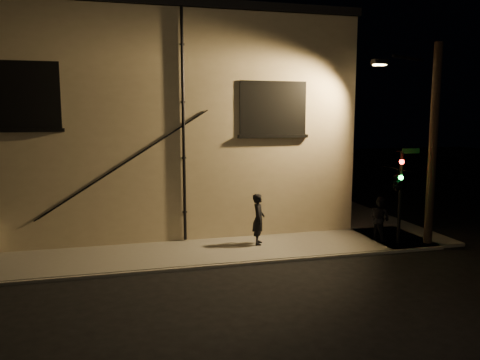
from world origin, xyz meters
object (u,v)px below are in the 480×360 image
object	(u,v)px
pedestrian_a	(259,219)
traffic_signal	(398,181)
pedestrian_b	(380,218)
streetlamp_pole	(430,141)

from	to	relation	value
pedestrian_a	traffic_signal	size ratio (longest dim) A/B	0.53
pedestrian_b	pedestrian_a	bearing A→B (deg)	63.66
pedestrian_a	streetlamp_pole	size ratio (longest dim) A/B	0.25
streetlamp_pole	pedestrian_a	bearing A→B (deg)	167.43
pedestrian_a	traffic_signal	xyz separation A→B (m)	(4.75, -1.27, 1.40)
pedestrian_a	pedestrian_b	bearing A→B (deg)	-79.97
pedestrian_a	streetlamp_pole	world-z (taller)	streetlamp_pole
traffic_signal	streetlamp_pole	distance (m)	1.84
traffic_signal	streetlamp_pole	size ratio (longest dim) A/B	0.48
pedestrian_a	traffic_signal	world-z (taller)	traffic_signal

